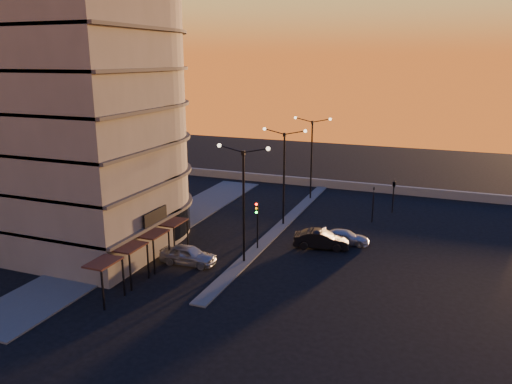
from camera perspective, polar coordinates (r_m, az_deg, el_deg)
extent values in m
plane|color=black|center=(40.42, -1.38, -8.01)|extent=(120.00, 120.00, 0.00)
cube|color=#535350|center=(48.33, -11.11, -4.30)|extent=(5.00, 40.00, 0.12)
cube|color=#535350|center=(49.17, 3.13, -3.69)|extent=(1.20, 36.00, 0.12)
cube|color=slate|center=(63.43, 9.41, 0.83)|extent=(44.00, 0.50, 1.00)
cylinder|color=#69655D|center=(46.23, -16.97, 10.27)|extent=(14.00, 14.00, 25.00)
cube|color=#69655D|center=(42.41, -21.15, 9.55)|extent=(14.00, 10.00, 25.00)
cylinder|color=black|center=(48.24, -15.99, -2.72)|extent=(14.16, 14.16, 2.40)
cube|color=black|center=(40.53, -11.43, -2.83)|extent=(0.15, 3.20, 1.20)
cylinder|color=black|center=(38.88, -1.42, -1.90)|extent=(0.18, 0.18, 9.00)
cube|color=black|center=(37.84, -1.46, 4.49)|extent=(0.25, 0.25, 0.35)
sphere|color=#FFE5B2|center=(38.57, -4.22, 5.33)|extent=(0.32, 0.32, 0.32)
sphere|color=#FFE5B2|center=(37.04, 1.40, 4.97)|extent=(0.32, 0.32, 0.32)
cylinder|color=black|center=(47.94, 3.20, 1.34)|extent=(0.18, 0.18, 9.00)
cube|color=black|center=(47.09, 3.28, 6.55)|extent=(0.25, 0.25, 0.35)
sphere|color=#FFE5B2|center=(47.68, 0.99, 7.22)|extent=(0.32, 0.32, 0.32)
sphere|color=#FFE5B2|center=(46.45, 5.65, 6.95)|extent=(0.32, 0.32, 0.32)
cylinder|color=black|center=(57.30, 6.35, 3.53)|extent=(0.18, 0.18, 9.00)
cube|color=black|center=(56.60, 6.47, 7.90)|extent=(0.25, 0.25, 0.35)
sphere|color=#FFE5B2|center=(57.09, 4.53, 8.47)|extent=(0.32, 0.32, 0.32)
sphere|color=#FFE5B2|center=(56.07, 8.48, 8.23)|extent=(0.32, 0.32, 0.32)
cylinder|color=black|center=(42.43, 0.18, -4.55)|extent=(0.12, 0.12, 3.20)
cube|color=black|center=(41.60, 0.09, -1.84)|extent=(0.28, 0.16, 1.00)
sphere|color=#FF0C05|center=(41.41, 0.04, -1.41)|extent=(0.20, 0.20, 0.20)
sphere|color=orange|center=(41.51, 0.04, -1.87)|extent=(0.20, 0.20, 0.20)
sphere|color=#0CFF26|center=(41.62, 0.04, -2.33)|extent=(0.20, 0.20, 0.20)
cylinder|color=black|center=(50.80, 13.19, -1.88)|extent=(0.12, 0.12, 2.80)
imported|color=black|center=(50.32, 13.31, 0.09)|extent=(0.13, 0.16, 0.80)
cylinder|color=black|center=(54.46, 15.38, -0.88)|extent=(0.12, 0.12, 2.80)
imported|color=black|center=(54.01, 15.51, 0.95)|extent=(0.42, 1.99, 0.80)
imported|color=#A2A6AA|center=(40.15, -7.77, -7.12)|extent=(4.63, 2.03, 1.55)
imported|color=black|center=(43.37, 7.48, -5.40)|extent=(4.96, 2.51, 1.56)
imported|color=#BABCC3|center=(44.79, 10.17, -5.09)|extent=(4.27, 2.08, 1.20)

